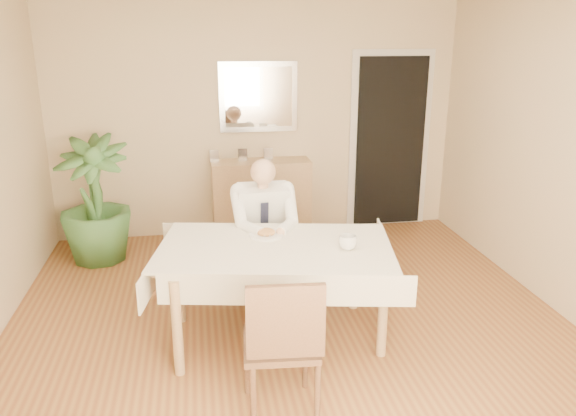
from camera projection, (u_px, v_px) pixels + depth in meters
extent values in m
plane|color=brown|center=(295.00, 340.00, 4.28)|extent=(5.00, 5.00, 0.00)
cube|color=#C7B288|center=(257.00, 120.00, 6.23)|extent=(4.50, 0.02, 2.60)
cube|color=#C7B288|center=(457.00, 401.00, 1.54)|extent=(4.50, 0.02, 2.60)
cube|color=beige|center=(459.00, 349.00, 1.51)|extent=(1.34, 0.02, 1.44)
cube|color=white|center=(455.00, 345.00, 1.53)|extent=(1.18, 0.02, 1.28)
cube|color=beige|center=(389.00, 142.00, 6.54)|extent=(0.96, 0.03, 2.10)
cube|color=black|center=(390.00, 143.00, 6.52)|extent=(0.80, 0.05, 1.95)
cube|color=silver|center=(258.00, 97.00, 6.13)|extent=(0.86, 0.03, 0.76)
cube|color=white|center=(259.00, 97.00, 6.12)|extent=(0.74, 0.02, 0.64)
cube|color=tan|center=(275.00, 250.00, 4.11)|extent=(1.74, 1.18, 0.04)
cube|color=#F8ECCC|center=(275.00, 247.00, 4.10)|extent=(1.85, 1.30, 0.01)
cube|color=#F8ECCC|center=(286.00, 290.00, 3.66)|extent=(1.67, 0.33, 0.22)
cube|color=#F8ECCC|center=(267.00, 237.00, 4.60)|extent=(1.67, 0.33, 0.22)
cube|color=#F8ECCC|center=(157.00, 268.00, 4.00)|extent=(0.20, 0.99, 0.22)
cube|color=#F8ECCC|center=(386.00, 253.00, 4.26)|extent=(0.20, 0.99, 0.22)
cylinder|color=tan|center=(177.00, 329.00, 3.76)|extent=(0.07, 0.07, 0.70)
cylinder|color=tan|center=(383.00, 312.00, 3.98)|extent=(0.07, 0.07, 0.70)
cylinder|color=tan|center=(179.00, 282.00, 4.46)|extent=(0.07, 0.07, 0.70)
cylinder|color=tan|center=(355.00, 270.00, 4.68)|extent=(0.07, 0.07, 0.70)
cube|color=#472D1C|center=(263.00, 244.00, 4.94)|extent=(0.48, 0.48, 0.04)
cube|color=#472D1C|center=(259.00, 208.00, 5.05)|extent=(0.45, 0.07, 0.45)
cylinder|color=#472D1C|center=(243.00, 279.00, 4.80)|extent=(0.04, 0.04, 0.44)
cylinder|color=#472D1C|center=(288.00, 276.00, 4.86)|extent=(0.04, 0.04, 0.44)
cylinder|color=#472D1C|center=(240.00, 262.00, 5.16)|extent=(0.04, 0.04, 0.44)
cylinder|color=#472D1C|center=(281.00, 259.00, 5.22)|extent=(0.04, 0.04, 0.44)
cube|color=#472D1C|center=(281.00, 344.00, 3.38)|extent=(0.48, 0.48, 0.04)
cube|color=#472D1C|center=(286.00, 322.00, 3.11)|extent=(0.45, 0.07, 0.44)
cylinder|color=#472D1C|center=(253.00, 400.00, 3.25)|extent=(0.04, 0.04, 0.44)
cylinder|color=#472D1C|center=(317.00, 394.00, 3.31)|extent=(0.04, 0.04, 0.44)
cylinder|color=#472D1C|center=(247.00, 363.00, 3.60)|extent=(0.04, 0.04, 0.44)
cylinder|color=#472D1C|center=(305.00, 358.00, 3.66)|extent=(0.04, 0.04, 0.44)
cube|color=white|center=(263.00, 214.00, 4.81)|extent=(0.42, 0.31, 0.55)
cube|color=black|center=(264.00, 222.00, 4.70)|extent=(0.07, 0.08, 0.36)
cylinder|color=tan|center=(263.00, 183.00, 4.68)|extent=(0.09, 0.09, 0.08)
sphere|color=tan|center=(263.00, 172.00, 4.63)|extent=(0.21, 0.21, 0.21)
cube|color=black|center=(254.00, 249.00, 4.68)|extent=(0.13, 0.42, 0.13)
cube|color=black|center=(278.00, 247.00, 4.71)|extent=(0.13, 0.42, 0.13)
cube|color=black|center=(257.00, 290.00, 4.60)|extent=(0.11, 0.12, 0.45)
cube|color=black|center=(281.00, 288.00, 4.63)|extent=(0.11, 0.12, 0.45)
cube|color=black|center=(258.00, 314.00, 4.60)|extent=(0.11, 0.26, 0.07)
cube|color=black|center=(282.00, 312.00, 4.63)|extent=(0.11, 0.26, 0.07)
cylinder|color=white|center=(266.00, 235.00, 4.30)|extent=(0.26, 0.26, 0.02)
ellipsoid|color=olive|center=(266.00, 232.00, 4.29)|extent=(0.14, 0.14, 0.06)
cylinder|color=silver|center=(272.00, 235.00, 4.24)|extent=(0.01, 0.13, 0.01)
cylinder|color=silver|center=(262.00, 236.00, 4.23)|extent=(0.01, 0.13, 0.01)
imported|color=white|center=(348.00, 242.00, 4.03)|extent=(0.17, 0.17, 0.10)
cube|color=tan|center=(262.00, 199.00, 6.33)|extent=(1.09, 0.37, 0.87)
cube|color=silver|center=(214.00, 156.00, 6.11)|extent=(0.10, 0.02, 0.14)
cube|color=silver|center=(243.00, 155.00, 6.17)|extent=(0.10, 0.02, 0.14)
cube|color=silver|center=(268.00, 154.00, 6.19)|extent=(0.10, 0.02, 0.14)
imported|color=#35602C|center=(95.00, 200.00, 5.58)|extent=(0.79, 0.79, 1.27)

